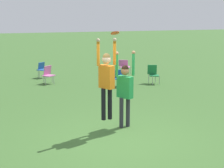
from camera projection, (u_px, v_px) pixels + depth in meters
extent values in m
plane|color=#3D662D|center=(119.00, 137.00, 8.43)|extent=(120.00, 120.00, 0.00)
cylinder|color=black|center=(103.00, 104.00, 8.46)|extent=(0.12, 0.12, 0.88)
cylinder|color=black|center=(110.00, 104.00, 8.53)|extent=(0.12, 0.12, 0.88)
cube|color=orange|center=(107.00, 77.00, 8.34)|extent=(0.36, 0.46, 0.63)
sphere|color=beige|center=(107.00, 60.00, 8.24)|extent=(0.24, 0.24, 0.24)
sphere|color=olive|center=(106.00, 57.00, 8.23)|extent=(0.20, 0.20, 0.20)
cylinder|color=orange|center=(98.00, 53.00, 8.12)|extent=(0.08, 0.08, 0.66)
sphere|color=beige|center=(98.00, 40.00, 8.05)|extent=(0.10, 0.10, 0.10)
cylinder|color=orange|center=(115.00, 52.00, 8.29)|extent=(0.08, 0.08, 0.66)
sphere|color=beige|center=(115.00, 40.00, 8.22)|extent=(0.10, 0.10, 0.10)
cylinder|color=#2D2D38|center=(121.00, 113.00, 9.11)|extent=(0.12, 0.12, 0.89)
cylinder|color=#2D2D38|center=(128.00, 112.00, 9.19)|extent=(0.12, 0.12, 0.89)
cube|color=green|center=(125.00, 87.00, 8.99)|extent=(0.39, 0.51, 0.63)
sphere|color=#9E704C|center=(125.00, 71.00, 8.89)|extent=(0.24, 0.24, 0.24)
sphere|color=black|center=(125.00, 69.00, 8.88)|extent=(0.21, 0.21, 0.21)
cylinder|color=green|center=(117.00, 65.00, 8.76)|extent=(0.08, 0.08, 0.67)
sphere|color=#9E704C|center=(117.00, 53.00, 8.69)|extent=(0.10, 0.10, 0.10)
cylinder|color=green|center=(133.00, 64.00, 8.95)|extent=(0.08, 0.08, 0.67)
sphere|color=#9E704C|center=(133.00, 53.00, 8.88)|extent=(0.10, 0.10, 0.10)
cylinder|color=#E04C23|center=(115.00, 33.00, 8.43)|extent=(0.24, 0.23, 0.11)
cylinder|color=gray|center=(152.00, 80.00, 14.93)|extent=(0.02, 0.02, 0.43)
cylinder|color=gray|center=(159.00, 80.00, 15.07)|extent=(0.02, 0.02, 0.43)
cylinder|color=gray|center=(149.00, 79.00, 15.27)|extent=(0.02, 0.02, 0.43)
cylinder|color=gray|center=(155.00, 78.00, 15.41)|extent=(0.02, 0.02, 0.43)
cube|color=#1E753D|center=(154.00, 76.00, 15.13)|extent=(0.60, 0.60, 0.04)
cube|color=#1E753D|center=(152.00, 70.00, 15.26)|extent=(0.45, 0.31, 0.48)
cylinder|color=gray|center=(118.00, 84.00, 14.27)|extent=(0.02, 0.02, 0.40)
cylinder|color=gray|center=(127.00, 83.00, 14.44)|extent=(0.02, 0.02, 0.40)
cylinder|color=gray|center=(114.00, 82.00, 14.68)|extent=(0.02, 0.02, 0.40)
cylinder|color=gray|center=(123.00, 81.00, 14.85)|extent=(0.02, 0.02, 0.40)
cube|color=#235193|center=(120.00, 79.00, 14.52)|extent=(0.55, 0.55, 0.04)
cube|color=#235193|center=(118.00, 73.00, 14.71)|extent=(0.54, 0.11, 0.37)
cylinder|color=gray|center=(45.00, 81.00, 14.91)|extent=(0.02, 0.02, 0.43)
cylinder|color=gray|center=(54.00, 80.00, 15.06)|extent=(0.02, 0.02, 0.43)
cylinder|color=gray|center=(44.00, 79.00, 15.28)|extent=(0.02, 0.02, 0.43)
cylinder|color=gray|center=(52.00, 78.00, 15.43)|extent=(0.02, 0.02, 0.43)
cube|color=#C666A3|center=(49.00, 76.00, 15.13)|extent=(0.67, 0.67, 0.04)
cube|color=#C666A3|center=(48.00, 70.00, 15.28)|extent=(0.45, 0.38, 0.43)
cylinder|color=gray|center=(123.00, 71.00, 17.66)|extent=(0.02, 0.02, 0.40)
cylinder|color=gray|center=(130.00, 70.00, 17.83)|extent=(0.02, 0.02, 0.40)
cylinder|color=gray|center=(120.00, 70.00, 18.08)|extent=(0.02, 0.02, 0.40)
cylinder|color=gray|center=(127.00, 69.00, 18.25)|extent=(0.02, 0.02, 0.40)
cube|color=#C666A3|center=(125.00, 67.00, 17.92)|extent=(0.73, 0.73, 0.04)
cube|color=#C666A3|center=(123.00, 63.00, 18.10)|extent=(0.51, 0.36, 0.37)
cylinder|color=gray|center=(39.00, 74.00, 16.41)|extent=(0.02, 0.02, 0.46)
cylinder|color=gray|center=(47.00, 74.00, 16.55)|extent=(0.02, 0.02, 0.46)
cylinder|color=gray|center=(38.00, 73.00, 16.75)|extent=(0.02, 0.02, 0.46)
cylinder|color=gray|center=(45.00, 73.00, 16.89)|extent=(0.02, 0.02, 0.46)
cube|color=#235193|center=(42.00, 70.00, 16.60)|extent=(0.62, 0.62, 0.04)
cube|color=#235193|center=(41.00, 66.00, 16.75)|extent=(0.41, 0.34, 0.36)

